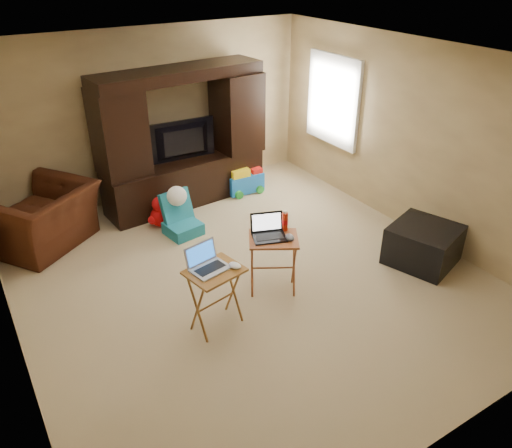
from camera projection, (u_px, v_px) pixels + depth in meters
floor at (247, 276)px, 5.95m from camera, size 5.50×5.50×0.00m
ceiling at (245, 59)px, 4.73m from camera, size 5.50×5.50×0.00m
wall_back at (151, 115)px, 7.38m from camera, size 5.00×0.00×5.00m
wall_front at (459, 324)px, 3.30m from camera, size 5.00×0.00×5.00m
wall_right at (411, 138)px, 6.49m from camera, size 0.00×5.50×5.50m
window_pane at (334, 100)px, 7.56m from camera, size 0.00×1.20×1.20m
window_frame at (333, 100)px, 7.55m from camera, size 0.06×1.14×1.34m
entertainment_center at (183, 138)px, 7.23m from camera, size 2.49×0.80×2.00m
television at (184, 142)px, 7.21m from camera, size 1.02×0.17×0.59m
recliner at (42, 218)px, 6.38m from camera, size 1.60×1.57×0.79m
child_rocker at (182, 215)px, 6.67m from camera, size 0.51×0.56×0.58m
plush_toy at (160, 211)px, 6.91m from camera, size 0.40×0.34×0.45m
push_toy at (244, 179)px, 7.87m from camera, size 0.61×0.45×0.44m
ottoman at (423, 245)px, 6.11m from camera, size 0.94×0.94×0.48m
tray_table_left at (216, 298)px, 5.01m from camera, size 0.60×0.52×0.68m
tray_table_right at (273, 264)px, 5.54m from camera, size 0.67×0.63×0.69m
laptop_left at (210, 259)px, 4.79m from camera, size 0.41×0.36×0.24m
laptop_right at (270, 228)px, 5.31m from camera, size 0.44×0.40×0.24m
mouse_left at (235, 266)px, 4.87m from camera, size 0.13×0.16×0.06m
mouse_right at (290, 237)px, 5.33m from camera, size 0.12×0.16×0.06m
water_bottle at (285, 222)px, 5.48m from camera, size 0.07×0.07×0.21m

